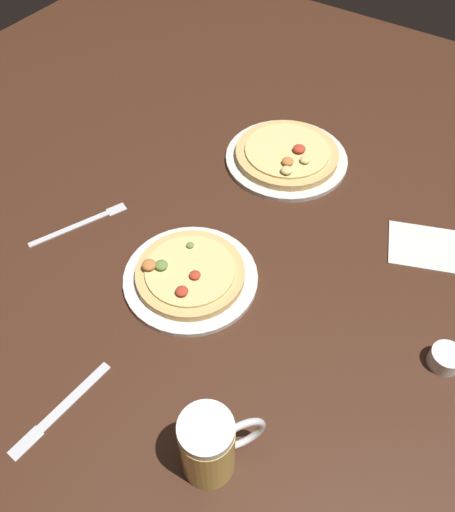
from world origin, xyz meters
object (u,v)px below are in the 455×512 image
at_px(pizza_plate_near, 190,275).
at_px(beer_mug_dark, 210,445).
at_px(ramekin_sauce, 446,358).
at_px(pizza_plate_far, 287,156).
at_px(knife_right, 61,409).
at_px(napkin_folded, 423,246).
at_px(fork_left, 81,224).

height_order(pizza_plate_near, beer_mug_dark, beer_mug_dark).
xyz_separation_m(pizza_plate_near, ramekin_sauce, (0.51, 0.10, 0.00)).
height_order(pizza_plate_far, ramekin_sauce, pizza_plate_far).
xyz_separation_m(pizza_plate_far, beer_mug_dark, (0.27, -0.73, 0.06)).
relative_size(pizza_plate_near, knife_right, 1.30).
bearing_deg(beer_mug_dark, pizza_plate_far, 110.32).
height_order(napkin_folded, fork_left, napkin_folded).
xyz_separation_m(napkin_folded, knife_right, (-0.40, -0.71, -0.00)).
xyz_separation_m(beer_mug_dark, napkin_folded, (0.13, 0.64, -0.07)).
xyz_separation_m(napkin_folded, fork_left, (-0.68, -0.37, -0.00)).
height_order(pizza_plate_near, ramekin_sauce, pizza_plate_near).
bearing_deg(pizza_plate_near, knife_right, -93.31).
height_order(pizza_plate_near, pizza_plate_far, same).
relative_size(beer_mug_dark, knife_right, 0.70).
relative_size(pizza_plate_far, beer_mug_dark, 2.03).
height_order(pizza_plate_far, napkin_folded, pizza_plate_far).
bearing_deg(ramekin_sauce, pizza_plate_near, -168.55).
distance_m(napkin_folded, knife_right, 0.82).
xyz_separation_m(ramekin_sauce, fork_left, (-0.81, -0.11, -0.01)).
xyz_separation_m(ramekin_sauce, knife_right, (-0.53, -0.46, -0.01)).
height_order(pizza_plate_far, beer_mug_dark, beer_mug_dark).
distance_m(ramekin_sauce, fork_left, 0.82).
xyz_separation_m(ramekin_sauce, napkin_folded, (-0.13, 0.25, -0.01)).
bearing_deg(fork_left, pizza_plate_far, 58.28).
height_order(pizza_plate_near, fork_left, pizza_plate_near).
xyz_separation_m(pizza_plate_far, napkin_folded, (0.40, -0.09, -0.01)).
height_order(fork_left, knife_right, same).
bearing_deg(beer_mug_dark, napkin_folded, 78.95).
distance_m(pizza_plate_far, knife_right, 0.80).
relative_size(ramekin_sauce, knife_right, 0.28).
bearing_deg(napkin_folded, pizza_plate_far, 167.16).
bearing_deg(pizza_plate_far, knife_right, -89.96).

